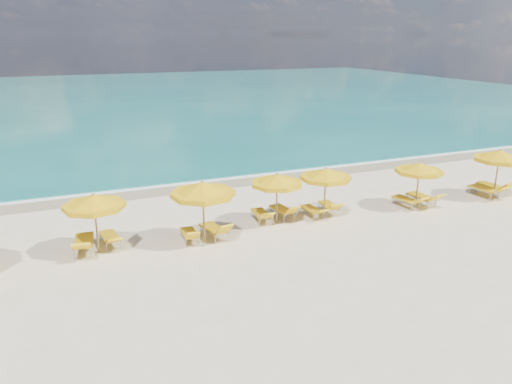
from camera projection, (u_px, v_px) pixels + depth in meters
name	position (u px, v px, depth m)	size (l,w,h in m)	color
ground_plane	(270.00, 230.00, 20.52)	(120.00, 120.00, 0.00)	beige
ocean	(114.00, 98.00, 62.77)	(120.00, 80.00, 0.30)	#11655E
wet_sand_band	(214.00, 183.00, 27.03)	(120.00, 2.60, 0.01)	tan
foam_line	(210.00, 179.00, 27.73)	(120.00, 1.20, 0.03)	white
whitecap_near	(84.00, 155.00, 33.28)	(14.00, 0.36, 0.05)	white
whitecap_far	(242.00, 124.00, 44.57)	(18.00, 0.30, 0.05)	white
umbrella_1	(94.00, 202.00, 17.84)	(2.55, 2.55, 2.29)	#997D4C
umbrella_2	(203.00, 190.00, 18.63)	(2.98, 2.98, 2.50)	#997D4C
umbrella_3	(277.00, 180.00, 20.66)	(2.30, 2.30, 2.23)	#997D4C
umbrella_4	(326.00, 174.00, 21.43)	(2.88, 2.88, 2.27)	#997D4C
umbrella_5	(419.00, 168.00, 22.65)	(2.29, 2.29, 2.19)	#997D4C
umbrella_6	(499.00, 156.00, 24.03)	(3.12, 3.12, 2.44)	#997D4C
lounger_1_left	(84.00, 246.00, 18.37)	(0.92, 2.11, 0.86)	#A5A8AD
lounger_1_right	(110.00, 240.00, 18.96)	(0.73, 1.79, 0.68)	#A5A8AD
lounger_2_left	(190.00, 237.00, 19.30)	(0.66, 1.62, 0.76)	#A5A8AD
lounger_2_right	(214.00, 232.00, 19.66)	(0.95, 1.86, 0.88)	#A5A8AD
lounger_3_left	(261.00, 217.00, 21.39)	(0.70, 1.75, 0.74)	#A5A8AD
lounger_3_right	(283.00, 213.00, 21.82)	(0.77, 1.81, 0.83)	#A5A8AD
lounger_4_left	(312.00, 212.00, 21.95)	(0.65, 1.69, 0.65)	#A5A8AD
lounger_4_right	(329.00, 208.00, 22.43)	(0.79, 1.74, 0.75)	#A5A8AD
lounger_5_left	(407.00, 203.00, 23.18)	(0.85, 1.82, 0.76)	#A5A8AD
lounger_5_right	(422.00, 200.00, 23.51)	(0.82, 1.95, 0.83)	#A5A8AD
lounger_6_left	(484.00, 192.00, 24.63)	(0.77, 1.99, 0.81)	#A5A8AD
lounger_6_right	(492.00, 189.00, 25.10)	(0.68, 1.93, 0.89)	#A5A8AD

